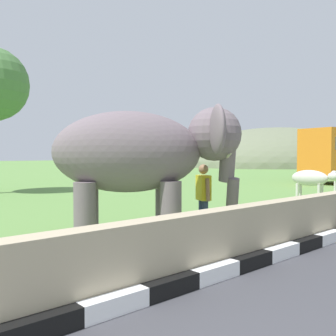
# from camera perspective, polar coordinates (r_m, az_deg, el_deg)

# --- Properties ---
(barrier_parapet) EXTENTS (28.00, 0.36, 1.00)m
(barrier_parapet) POSITION_cam_1_polar(r_m,az_deg,el_deg) (5.52, -0.92, -12.51)
(barrier_parapet) COLOR tan
(barrier_parapet) RESTS_ON ground_plane
(elephant) EXTENTS (3.95, 3.59, 2.90)m
(elephant) POSITION_cam_1_polar(r_m,az_deg,el_deg) (8.11, -3.43, 2.08)
(elephant) COLOR slate
(elephant) RESTS_ON ground_plane
(person_handler) EXTENTS (0.39, 0.65, 1.66)m
(person_handler) POSITION_cam_1_polar(r_m,az_deg,el_deg) (9.00, 5.27, -4.08)
(person_handler) COLOR navy
(person_handler) RESTS_ON ground_plane
(cow_near) EXTENTS (0.78, 1.92, 1.23)m
(cow_near) POSITION_cam_1_polar(r_m,az_deg,el_deg) (17.02, 20.40, -1.49)
(cow_near) COLOR beige
(cow_near) RESTS_ON ground_plane
(hill_east) EXTENTS (36.63, 29.31, 12.51)m
(hill_east) POSITION_cam_1_polar(r_m,az_deg,el_deg) (66.61, 16.14, 0.36)
(hill_east) COLOR #6A7357
(hill_east) RESTS_ON ground_plane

